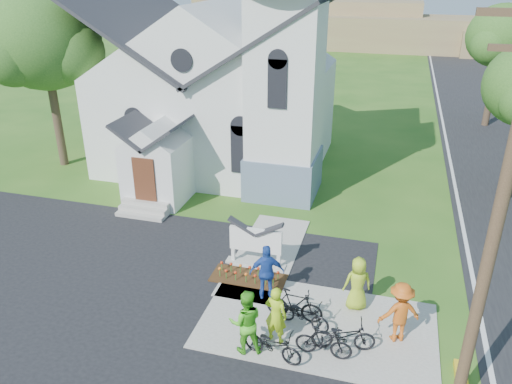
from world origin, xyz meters
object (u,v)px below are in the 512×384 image
(bike_1, at_px, (295,305))
(cyclist_2, at_px, (267,272))
(bike_2, at_px, (303,314))
(cyclist_1, at_px, (246,322))
(utility_pole, at_px, (503,211))
(bike_4, at_px, (344,335))
(church_sign, at_px, (256,241))
(bike_3, at_px, (324,342))
(bike_0, at_px, (273,344))
(cyclist_4, at_px, (357,283))
(cyclist_0, at_px, (276,315))
(cyclist_3, at_px, (400,312))

(bike_1, xyz_separation_m, cyclist_2, (-1.09, 0.84, 0.43))
(bike_2, bearing_deg, cyclist_1, 151.23)
(utility_pole, xyz_separation_m, bike_4, (-3.00, 1.18, -4.89))
(church_sign, xyz_separation_m, bike_2, (2.29, -2.87, -0.53))
(bike_1, bearing_deg, bike_3, -137.77)
(bike_0, height_order, cyclist_4, cyclist_4)
(church_sign, relative_size, cyclist_4, 1.23)
(cyclist_1, height_order, bike_1, cyclist_1)
(bike_4, bearing_deg, church_sign, 34.32)
(bike_2, xyz_separation_m, cyclist_4, (1.43, 1.35, 0.45))
(cyclist_2, height_order, bike_2, cyclist_2)
(cyclist_0, relative_size, bike_2, 1.07)
(cyclist_2, distance_m, cyclist_3, 4.22)
(cyclist_1, xyz_separation_m, cyclist_4, (2.77, 2.78, -0.08))
(cyclist_1, relative_size, cyclist_2, 1.02)
(cyclist_3, height_order, cyclist_4, cyclist_3)
(bike_0, bearing_deg, bike_4, -52.10)
(church_sign, distance_m, cyclist_1, 4.41)
(church_sign, xyz_separation_m, cyclist_2, (0.88, -1.78, -0.02))
(church_sign, height_order, bike_0, church_sign)
(utility_pole, xyz_separation_m, bike_0, (-4.83, 0.30, -4.90))
(utility_pole, distance_m, cyclist_1, 7.13)
(church_sign, xyz_separation_m, bike_1, (1.97, -2.62, -0.45))
(cyclist_0, relative_size, cyclist_3, 0.97)
(church_sign, xyz_separation_m, cyclist_3, (5.01, -2.67, -0.03))
(church_sign, distance_m, bike_3, 5.03)
(bike_2, distance_m, bike_3, 1.33)
(bike_3, bearing_deg, church_sign, 39.35)
(cyclist_1, relative_size, bike_1, 1.11)
(utility_pole, distance_m, bike_2, 6.76)
(cyclist_2, bearing_deg, church_sign, -81.65)
(bike_0, xyz_separation_m, bike_1, (0.23, 1.78, 0.07))
(bike_0, height_order, cyclist_3, cyclist_3)
(cyclist_2, xyz_separation_m, bike_4, (2.68, -1.73, -0.49))
(cyclist_1, relative_size, cyclist_3, 1.04)
(cyclist_0, distance_m, cyclist_1, 0.92)
(bike_0, relative_size, bike_3, 1.09)
(utility_pole, relative_size, bike_0, 5.75)
(cyclist_1, distance_m, cyclist_2, 2.52)
(cyclist_4, xyz_separation_m, bike_4, (-0.16, -2.00, -0.43))
(church_sign, height_order, cyclist_4, cyclist_4)
(bike_3, bearing_deg, utility_pole, -100.57)
(church_sign, distance_m, bike_4, 5.03)
(bike_1, distance_m, cyclist_2, 1.44)
(cyclist_1, bearing_deg, bike_0, 153.54)
(bike_4, bearing_deg, bike_2, 52.23)
(bike_0, distance_m, bike_3, 1.40)
(cyclist_0, xyz_separation_m, bike_4, (1.91, 0.19, -0.44))
(bike_2, bearing_deg, utility_pole, -98.76)
(cyclist_0, height_order, bike_1, cyclist_0)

